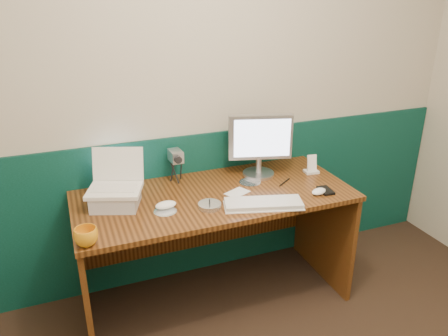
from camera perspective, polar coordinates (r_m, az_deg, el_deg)
name	(u,v)px	position (r m, az deg, el deg)	size (l,w,h in m)	color
back_wall	(214,93)	(2.74, -1.30, 9.73)	(3.50, 0.04, 2.50)	#BBB29E
wainscot	(216,202)	(2.99, -1.10, -4.47)	(3.48, 0.02, 1.00)	#062E24
desk	(215,249)	(2.72, -1.16, -10.50)	(1.60, 0.70, 0.75)	#351C09
laptop_riser	(116,199)	(2.45, -13.97, -3.97)	(0.24, 0.21, 0.08)	#B9BCC4
laptop	(113,172)	(2.39, -14.32, -0.54)	(0.28, 0.22, 0.23)	white
monitor	(259,146)	(2.72, 4.63, 2.91)	(0.39, 0.11, 0.39)	#B9B9BE
keyboard	(263,204)	(2.40, 5.17, -4.72)	(0.42, 0.14, 0.02)	silver
mouse_right	(319,191)	(2.58, 12.28, -3.01)	(0.10, 0.06, 0.03)	white
mouse_left	(166,205)	(2.39, -7.61, -4.80)	(0.12, 0.07, 0.04)	white
mug	(86,237)	(2.14, -17.56, -8.54)	(0.11, 0.11, 0.09)	orange
camcorder	(176,165)	(2.67, -6.29, 0.42)	(0.10, 0.14, 0.22)	silver
cd_spindle	(210,206)	(2.38, -1.89, -4.93)	(0.13, 0.13, 0.03)	silver
cd_loose_a	(165,211)	(2.37, -7.68, -5.61)	(0.13, 0.13, 0.00)	silver
cd_loose_b	(250,182)	(2.69, 3.41, -1.84)	(0.13, 0.13, 0.00)	#B5BAC6
pen	(285,182)	(2.70, 7.92, -1.84)	(0.01, 0.01, 0.13)	black
papers	(237,193)	(2.55, 1.74, -3.24)	(0.14, 0.09, 0.00)	silver
dock	(311,171)	(2.87, 11.31, -0.45)	(0.09, 0.07, 0.02)	silver
music_player	(312,163)	(2.85, 11.40, 0.67)	(0.06, 0.01, 0.10)	white
pda	(326,190)	(2.63, 13.13, -2.87)	(0.07, 0.11, 0.01)	black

